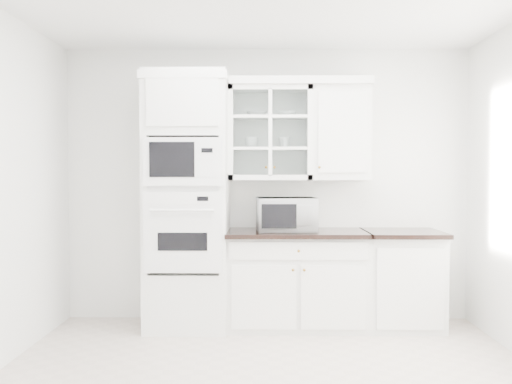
{
  "coord_description": "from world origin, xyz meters",
  "views": [
    {
      "loc": [
        -0.04,
        -3.68,
        1.47
      ],
      "look_at": [
        -0.1,
        1.05,
        1.3
      ],
      "focal_mm": 38.0,
      "sensor_mm": 36.0,
      "label": 1
    }
  ],
  "objects": [
    {
      "name": "bowl_a",
      "position": [
        -0.1,
        1.58,
        2.03
      ],
      "size": [
        0.21,
        0.21,
        0.05
      ],
      "primitive_type": "imported",
      "rotation": [
        0.0,
        0.0,
        0.07
      ],
      "color": "white",
      "rests_on": "upper_cabinet_glass"
    },
    {
      "name": "oven_column",
      "position": [
        -0.75,
        1.42,
        1.2
      ],
      "size": [
        0.76,
        0.68,
        2.4
      ],
      "color": "white",
      "rests_on": "ground"
    },
    {
      "name": "cup_a",
      "position": [
        -0.15,
        1.58,
        1.76
      ],
      "size": [
        0.16,
        0.16,
        0.1
      ],
      "primitive_type": "imported",
      "rotation": [
        0.0,
        0.0,
        0.33
      ],
      "color": "white",
      "rests_on": "upper_cabinet_glass"
    },
    {
      "name": "bowl_b",
      "position": [
        0.2,
        1.58,
        2.04
      ],
      "size": [
        0.18,
        0.18,
        0.05
      ],
      "primitive_type": "imported",
      "rotation": [
        0.0,
        0.0,
        0.06
      ],
      "color": "white",
      "rests_on": "upper_cabinet_glass"
    },
    {
      "name": "upper_cabinet_solid",
      "position": [
        0.71,
        1.58,
        1.85
      ],
      "size": [
        0.55,
        0.33,
        0.9
      ],
      "primitive_type": "cube",
      "color": "white",
      "rests_on": "room_shell"
    },
    {
      "name": "upper_cabinet_glass",
      "position": [
        0.03,
        1.58,
        1.85
      ],
      "size": [
        0.8,
        0.33,
        0.9
      ],
      "color": "white",
      "rests_on": "room_shell"
    },
    {
      "name": "base_cabinet_run",
      "position": [
        0.28,
        1.45,
        0.46
      ],
      "size": [
        1.32,
        0.67,
        0.92
      ],
      "color": "white",
      "rests_on": "ground"
    },
    {
      "name": "crown_molding",
      "position": [
        -0.07,
        1.56,
        2.33
      ],
      "size": [
        2.14,
        0.38,
        0.07
      ],
      "primitive_type": "cube",
      "color": "white",
      "rests_on": "room_shell"
    },
    {
      "name": "extra_base_cabinet",
      "position": [
        1.28,
        1.45,
        0.46
      ],
      "size": [
        0.72,
        0.67,
        0.92
      ],
      "color": "white",
      "rests_on": "ground"
    },
    {
      "name": "room_shell",
      "position": [
        0.0,
        0.43,
        1.78
      ],
      "size": [
        4.0,
        3.5,
        2.7
      ],
      "color": "white",
      "rests_on": "ground"
    },
    {
      "name": "cup_b",
      "position": [
        0.17,
        1.57,
        1.76
      ],
      "size": [
        0.14,
        0.14,
        0.11
      ],
      "primitive_type": "imported",
      "rotation": [
        0.0,
        0.0,
        -0.22
      ],
      "color": "white",
      "rests_on": "upper_cabinet_glass"
    },
    {
      "name": "countertop_microwave",
      "position": [
        0.18,
        1.42,
        1.08
      ],
      "size": [
        0.58,
        0.5,
        0.32
      ],
      "primitive_type": "imported",
      "rotation": [
        0.0,
        0.0,
        3.23
      ],
      "color": "white",
      "rests_on": "base_cabinet_run"
    }
  ]
}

